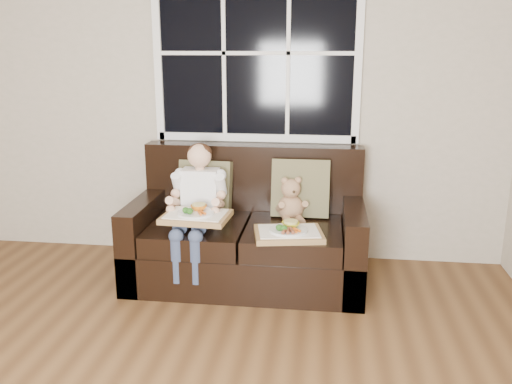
# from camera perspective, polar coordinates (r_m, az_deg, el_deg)

# --- Properties ---
(room_walls) EXTENTS (4.52, 5.02, 2.71)m
(room_walls) POSITION_cam_1_polar(r_m,az_deg,el_deg) (1.97, -17.48, 11.33)
(room_walls) COLOR beige
(room_walls) RESTS_ON ground
(window_back) EXTENTS (1.62, 0.04, 1.37)m
(window_back) POSITION_cam_1_polar(r_m,az_deg,el_deg) (4.31, 0.01, 14.41)
(window_back) COLOR black
(window_back) RESTS_ON room_walls
(loveseat) EXTENTS (1.70, 0.92, 0.96)m
(loveseat) POSITION_cam_1_polar(r_m,az_deg,el_deg) (4.09, -0.84, -4.81)
(loveseat) COLOR black
(loveseat) RESTS_ON ground
(pillow_left) EXTENTS (0.42, 0.21, 0.42)m
(pillow_left) POSITION_cam_1_polar(r_m,az_deg,el_deg) (4.19, -5.36, 0.55)
(pillow_left) COLOR brown
(pillow_left) RESTS_ON loveseat
(pillow_right) EXTENTS (0.43, 0.20, 0.45)m
(pillow_right) POSITION_cam_1_polar(r_m,az_deg,el_deg) (4.09, 4.71, 0.41)
(pillow_right) COLOR brown
(pillow_right) RESTS_ON loveseat
(child) EXTENTS (0.39, 0.60, 0.88)m
(child) POSITION_cam_1_polar(r_m,az_deg,el_deg) (3.94, -6.18, -0.52)
(child) COLOR white
(child) RESTS_ON loveseat
(teddy_bear) EXTENTS (0.23, 0.28, 0.34)m
(teddy_bear) POSITION_cam_1_polar(r_m,az_deg,el_deg) (4.01, 3.66, -1.10)
(teddy_bear) COLOR tan
(teddy_bear) RESTS_ON loveseat
(tray_left) EXTENTS (0.47, 0.37, 0.10)m
(tray_left) POSITION_cam_1_polar(r_m,az_deg,el_deg) (3.75, -6.32, -2.44)
(tray_left) COLOR #A7834B
(tray_left) RESTS_ON child
(tray_right) EXTENTS (0.51, 0.42, 0.10)m
(tray_right) POSITION_cam_1_polar(r_m,az_deg,el_deg) (3.68, 3.45, -4.27)
(tray_right) COLOR #A7834B
(tray_right) RESTS_ON loveseat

